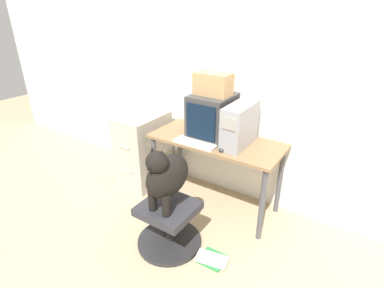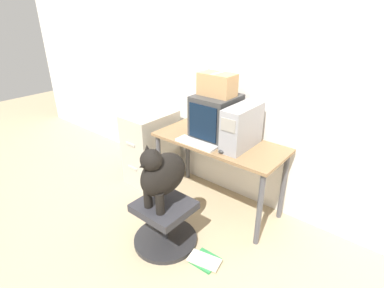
{
  "view_description": "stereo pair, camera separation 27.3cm",
  "coord_description": "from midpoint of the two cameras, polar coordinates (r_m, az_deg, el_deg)",
  "views": [
    {
      "loc": [
        1.29,
        -2.12,
        2.0
      ],
      "look_at": [
        -0.06,
        -0.05,
        0.84
      ],
      "focal_mm": 28.0,
      "sensor_mm": 36.0,
      "label": 1
    },
    {
      "loc": [
        1.51,
        -1.96,
        2.0
      ],
      "look_at": [
        -0.06,
        -0.05,
        0.84
      ],
      "focal_mm": 28.0,
      "sensor_mm": 36.0,
      "label": 2
    }
  ],
  "objects": [
    {
      "name": "cardboard_box",
      "position": [
        2.9,
        7.56,
        11.15
      ],
      "size": [
        0.35,
        0.2,
        0.21
      ],
      "color": "tan",
      "rests_on": "crt_monitor"
    },
    {
      "name": "desk",
      "position": [
        3.03,
        7.67,
        -1.27
      ],
      "size": [
        1.34,
        0.59,
        0.77
      ],
      "color": "olive",
      "rests_on": "ground_plane"
    },
    {
      "name": "wall_back",
      "position": [
        3.12,
        11.97,
        11.57
      ],
      "size": [
        8.0,
        0.05,
        2.6
      ],
      "color": "white",
      "rests_on": "ground_plane"
    },
    {
      "name": "ground_plane",
      "position": [
        3.18,
        4.03,
        -13.94
      ],
      "size": [
        12.0,
        12.0,
        0.0
      ],
      "primitive_type": "plane",
      "color": "tan"
    },
    {
      "name": "computer_mouse",
      "position": [
        2.72,
        8.46,
        -1.5
      ],
      "size": [
        0.06,
        0.04,
        0.04
      ],
      "color": "#333333",
      "rests_on": "desk"
    },
    {
      "name": "crt_monitor",
      "position": [
        2.99,
        7.17,
        5.11
      ],
      "size": [
        0.38,
        0.43,
        0.43
      ],
      "color": "#383838",
      "rests_on": "desk"
    },
    {
      "name": "dog",
      "position": [
        2.48,
        -2.69,
        -5.74
      ],
      "size": [
        0.26,
        0.48,
        0.59
      ],
      "color": "black",
      "rests_on": "office_chair"
    },
    {
      "name": "pc_tower",
      "position": [
        2.81,
        12.26,
        3.11
      ],
      "size": [
        0.19,
        0.48,
        0.4
      ],
      "color": "#99999E",
      "rests_on": "desk"
    },
    {
      "name": "keyboard",
      "position": [
        2.88,
        3.6,
        0.09
      ],
      "size": [
        0.43,
        0.14,
        0.03
      ],
      "color": "silver",
      "rests_on": "desk"
    },
    {
      "name": "office_chair",
      "position": [
        2.79,
        -2.32,
        -14.91
      ],
      "size": [
        0.58,
        0.58,
        0.43
      ],
      "color": "#262628",
      "rests_on": "ground_plane"
    },
    {
      "name": "book_stack_floor",
      "position": [
        2.74,
        5.53,
        -21.31
      ],
      "size": [
        0.29,
        0.22,
        0.04
      ],
      "color": "#2D8C47",
      "rests_on": "ground_plane"
    },
    {
      "name": "filing_cabinet",
      "position": [
        3.63,
        -5.63,
        -0.68
      ],
      "size": [
        0.41,
        0.62,
        0.86
      ],
      "color": "#B7B2A3",
      "rests_on": "ground_plane"
    }
  ]
}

